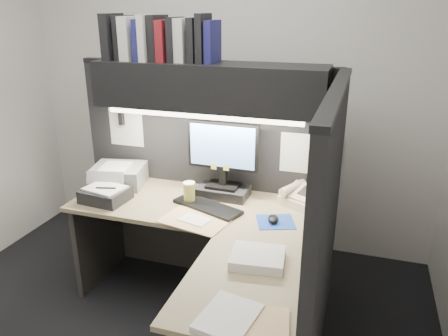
{
  "coord_description": "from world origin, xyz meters",
  "views": [
    {
      "loc": [
        1.1,
        -1.95,
        1.99
      ],
      "look_at": [
        0.31,
        0.51,
        1.03
      ],
      "focal_mm": 35.0,
      "sensor_mm": 36.0,
      "label": 1
    }
  ],
  "objects": [
    {
      "name": "paper_stack_b",
      "position": [
        0.65,
        -0.5,
        0.74
      ],
      "size": [
        0.27,
        0.31,
        0.03
      ],
      "primitive_type": "cube",
      "rotation": [
        0.0,
        0.0,
        -0.18
      ],
      "color": "white",
      "rests_on": "desk"
    },
    {
      "name": "notebook_stack",
      "position": [
        -0.52,
        0.42,
        0.77
      ],
      "size": [
        0.32,
        0.27,
        0.09
      ],
      "primitive_type": "cube",
      "rotation": [
        0.0,
        0.0,
        -0.09
      ],
      "color": "black",
      "rests_on": "desk"
    },
    {
      "name": "pinned_papers",
      "position": [
        0.42,
        0.56,
        1.05
      ],
      "size": [
        1.76,
        1.31,
        0.51
      ],
      "color": "white",
      "rests_on": "partition_back"
    },
    {
      "name": "paper_stack_a",
      "position": [
        0.66,
        -0.02,
        0.76
      ],
      "size": [
        0.3,
        0.26,
        0.05
      ],
      "primitive_type": "cube",
      "rotation": [
        0.0,
        0.0,
        0.12
      ],
      "color": "white",
      "rests_on": "desk"
    },
    {
      "name": "wall_back",
      "position": [
        0.0,
        1.5,
        1.35
      ],
      "size": [
        3.5,
        0.04,
        2.7
      ],
      "primitive_type": "cube",
      "color": "silver",
      "rests_on": "floor"
    },
    {
      "name": "partition_right",
      "position": [
        0.98,
        0.18,
        0.8
      ],
      "size": [
        0.06,
        1.5,
        1.6
      ],
      "primitive_type": "cube",
      "color": "black",
      "rests_on": "floor"
    },
    {
      "name": "telephone",
      "position": [
        0.78,
        0.78,
        0.78
      ],
      "size": [
        0.33,
        0.33,
        0.1
      ],
      "primitive_type": "cube",
      "rotation": [
        0.0,
        0.0,
        -0.46
      ],
      "color": "beige",
      "rests_on": "desk"
    },
    {
      "name": "overhead_shelf",
      "position": [
        0.12,
        0.75,
        1.5
      ],
      "size": [
        1.55,
        0.34,
        0.3
      ],
      "primitive_type": "cube",
      "color": "black",
      "rests_on": "partition_back"
    },
    {
      "name": "printer",
      "position": [
        -0.58,
        0.7,
        0.8
      ],
      "size": [
        0.43,
        0.39,
        0.15
      ],
      "primitive_type": "cube",
      "rotation": [
        0.0,
        0.0,
        0.22
      ],
      "color": "gray",
      "rests_on": "desk"
    },
    {
      "name": "mousepad",
      "position": [
        0.66,
        0.46,
        0.73
      ],
      "size": [
        0.28,
        0.27,
        0.0
      ],
      "primitive_type": "cube",
      "rotation": [
        0.0,
        0.0,
        0.36
      ],
      "color": "#1B3F98",
      "rests_on": "desk"
    },
    {
      "name": "keyboard",
      "position": [
        0.19,
        0.52,
        0.74
      ],
      "size": [
        0.51,
        0.33,
        0.02
      ],
      "primitive_type": "cube",
      "rotation": [
        0.0,
        0.0,
        -0.37
      ],
      "color": "black",
      "rests_on": "desk"
    },
    {
      "name": "mouse",
      "position": [
        0.65,
        0.45,
        0.75
      ],
      "size": [
        0.08,
        0.11,
        0.04
      ],
      "primitive_type": "ellipsoid",
      "rotation": [
        0.0,
        0.0,
        0.18
      ],
      "color": "black",
      "rests_on": "mousepad"
    },
    {
      "name": "manila_stack",
      "position": [
        0.8,
        -0.53,
        0.74
      ],
      "size": [
        0.29,
        0.35,
        0.02
      ],
      "primitive_type": "cube",
      "rotation": [
        0.0,
        0.0,
        0.17
      ],
      "color": "#D7AF79",
      "rests_on": "desk"
    },
    {
      "name": "coffee_cup",
      "position": [
        0.05,
        0.55,
        0.8
      ],
      "size": [
        0.09,
        0.09,
        0.14
      ],
      "primitive_type": "cylinder",
      "rotation": [
        0.0,
        0.0,
        -0.29
      ],
      "color": "#B9B14A",
      "rests_on": "desk"
    },
    {
      "name": "binder_row",
      "position": [
        -0.21,
        0.75,
        1.79
      ],
      "size": [
        0.76,
        0.26,
        0.3
      ],
      "color": "black",
      "rests_on": "overhead_shelf"
    },
    {
      "name": "open_folder",
      "position": [
        0.18,
        0.32,
        0.73
      ],
      "size": [
        0.46,
        0.34,
        0.01
      ],
      "primitive_type": "cube",
      "rotation": [
        0.0,
        0.0,
        -0.2
      ],
      "color": "#D7AF79",
      "rests_on": "desk"
    },
    {
      "name": "desk",
      "position": [
        0.43,
        -0.0,
        0.44
      ],
      "size": [
        1.7,
        1.53,
        0.73
      ],
      "color": "#8B7D58",
      "rests_on": "floor"
    },
    {
      "name": "monitor",
      "position": [
        0.23,
        0.74,
        0.94
      ],
      "size": [
        0.5,
        0.23,
        0.54
      ],
      "rotation": [
        0.0,
        0.0,
        -0.02
      ],
      "color": "black",
      "rests_on": "desk"
    },
    {
      "name": "task_light_tube",
      "position": [
        0.12,
        0.61,
        1.33
      ],
      "size": [
        1.32,
        0.04,
        0.04
      ],
      "primitive_type": "cylinder",
      "rotation": [
        0.0,
        1.57,
        0.0
      ],
      "color": "white",
      "rests_on": "overhead_shelf"
    },
    {
      "name": "partition_back",
      "position": [
        0.03,
        0.93,
        0.8
      ],
      "size": [
        1.9,
        0.06,
        1.6
      ],
      "primitive_type": "cube",
      "color": "black",
      "rests_on": "floor"
    }
  ]
}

